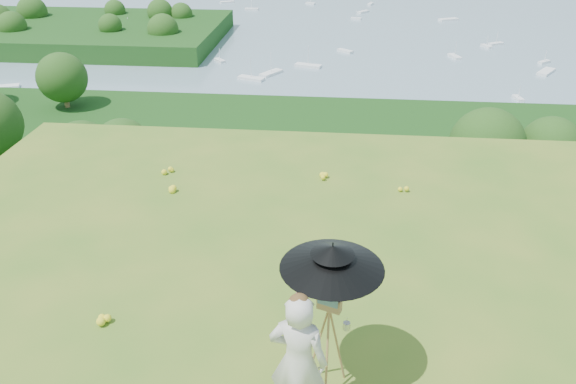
# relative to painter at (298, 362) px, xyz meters

# --- Properties ---
(ground) EXTENTS (14.00, 14.00, 0.00)m
(ground) POSITION_rel_painter_xyz_m (-0.20, 1.51, -0.87)
(ground) COLOR #457722
(ground) RESTS_ON ground
(forest_slope) EXTENTS (140.00, 56.00, 22.00)m
(forest_slope) POSITION_rel_painter_xyz_m (-0.20, 36.51, -29.87)
(forest_slope) COLOR #123E10
(forest_slope) RESTS_ON bay_water
(shoreline_tier) EXTENTS (170.00, 28.00, 8.00)m
(shoreline_tier) POSITION_rel_painter_xyz_m (-0.20, 76.51, -36.87)
(shoreline_tier) COLOR #6F6759
(shoreline_tier) RESTS_ON bay_water
(peninsula) EXTENTS (90.00, 60.00, 12.00)m
(peninsula) POSITION_rel_painter_xyz_m (-75.20, 156.51, -29.87)
(peninsula) COLOR #123E10
(peninsula) RESTS_ON bay_water
(slope_trees) EXTENTS (110.00, 50.00, 6.00)m
(slope_trees) POSITION_rel_painter_xyz_m (-0.20, 36.51, -15.87)
(slope_trees) COLOR #274C16
(slope_trees) RESTS_ON forest_slope
(harbor_town) EXTENTS (110.00, 22.00, 5.00)m
(harbor_town) POSITION_rel_painter_xyz_m (-0.20, 76.51, -30.37)
(harbor_town) COLOR silver
(harbor_town) RESTS_ON shoreline_tier
(moored_boats) EXTENTS (140.00, 140.00, 0.70)m
(moored_boats) POSITION_rel_painter_xyz_m (-12.70, 162.51, -34.52)
(moored_boats) COLOR white
(moored_boats) RESTS_ON bay_water
(wildflowers) EXTENTS (10.00, 10.50, 0.12)m
(wildflowers) POSITION_rel_painter_xyz_m (-0.20, 1.76, -0.81)
(wildflowers) COLOR yellow
(wildflowers) RESTS_ON ground
(painter) EXTENTS (0.70, 0.52, 1.75)m
(painter) POSITION_rel_painter_xyz_m (0.00, 0.00, 0.00)
(painter) COLOR silver
(painter) RESTS_ON ground
(field_easel) EXTENTS (0.70, 0.70, 1.43)m
(field_easel) POSITION_rel_painter_xyz_m (0.30, 0.53, -0.16)
(field_easel) COLOR #AE8249
(field_easel) RESTS_ON ground
(sun_umbrella) EXTENTS (1.46, 1.46, 0.84)m
(sun_umbrella) POSITION_rel_painter_xyz_m (0.31, 0.56, 0.73)
(sun_umbrella) COLOR black
(sun_umbrella) RESTS_ON field_easel
(painter_cap) EXTENTS (0.26, 0.29, 0.10)m
(painter_cap) POSITION_rel_painter_xyz_m (0.00, 0.00, 0.82)
(painter_cap) COLOR #D17283
(painter_cap) RESTS_ON painter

